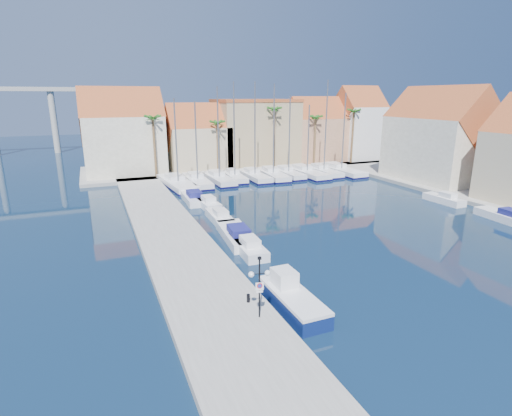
% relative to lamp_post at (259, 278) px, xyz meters
% --- Properties ---
extents(ground, '(260.00, 260.00, 0.00)m').
position_rel_lamp_post_xyz_m(ground, '(7.16, 1.69, -2.90)').
color(ground, black).
rests_on(ground, ground).
extents(quay_west, '(6.00, 77.00, 0.50)m').
position_rel_lamp_post_xyz_m(quay_west, '(-1.84, 15.19, -2.65)').
color(quay_west, gray).
rests_on(quay_west, ground).
extents(shore_north, '(54.00, 16.00, 0.50)m').
position_rel_lamp_post_xyz_m(shore_north, '(17.16, 49.69, -2.65)').
color(shore_north, gray).
rests_on(shore_north, ground).
extents(shore_east, '(12.00, 60.00, 0.50)m').
position_rel_lamp_post_xyz_m(shore_east, '(39.16, 16.69, -2.65)').
color(shore_east, gray).
rests_on(shore_east, ground).
extents(lamp_post, '(1.23, 0.50, 3.65)m').
position_rel_lamp_post_xyz_m(lamp_post, '(0.00, 0.00, 0.00)').
color(lamp_post, black).
rests_on(lamp_post, quay_west).
extents(bollard, '(0.20, 0.20, 0.51)m').
position_rel_lamp_post_xyz_m(bollard, '(0.04, 1.82, -2.15)').
color(bollard, black).
rests_on(bollard, quay_west).
extents(fishing_boat, '(2.03, 5.94, 2.07)m').
position_rel_lamp_post_xyz_m(fishing_boat, '(2.55, 1.00, -2.21)').
color(fishing_boat, '#0E1D52').
rests_on(fishing_boat, ground).
extents(motorboat_west_0, '(2.07, 5.73, 1.40)m').
position_rel_lamp_post_xyz_m(motorboat_west_0, '(3.44, 10.54, -2.39)').
color(motorboat_west_0, white).
rests_on(motorboat_west_0, ground).
extents(motorboat_west_1, '(2.94, 7.43, 1.40)m').
position_rel_lamp_post_xyz_m(motorboat_west_1, '(3.57, 13.63, -2.39)').
color(motorboat_west_1, white).
rests_on(motorboat_west_1, ground).
extents(motorboat_west_2, '(1.89, 5.49, 1.40)m').
position_rel_lamp_post_xyz_m(motorboat_west_2, '(3.75, 19.41, -2.39)').
color(motorboat_west_2, white).
rests_on(motorboat_west_2, ground).
extents(motorboat_west_3, '(2.02, 5.57, 1.40)m').
position_rel_lamp_post_xyz_m(motorboat_west_3, '(4.13, 25.39, -2.39)').
color(motorboat_west_3, white).
rests_on(motorboat_west_3, ground).
extents(motorboat_west_4, '(2.54, 7.19, 1.40)m').
position_rel_lamp_post_xyz_m(motorboat_west_4, '(3.29, 28.66, -2.39)').
color(motorboat_west_4, white).
rests_on(motorboat_west_4, ground).
extents(motorboat_east_0, '(2.61, 6.55, 1.40)m').
position_rel_lamp_post_xyz_m(motorboat_east_0, '(31.16, 8.11, -2.39)').
color(motorboat_east_0, white).
rests_on(motorboat_east_0, ground).
extents(motorboat_east_1, '(1.80, 5.20, 1.40)m').
position_rel_lamp_post_xyz_m(motorboat_east_1, '(31.17, 16.15, -2.39)').
color(motorboat_east_1, white).
rests_on(motorboat_east_1, ground).
extents(sailboat_0, '(4.05, 11.85, 12.27)m').
position_rel_lamp_post_xyz_m(sailboat_0, '(3.03, 37.34, -2.34)').
color(sailboat_0, white).
rests_on(sailboat_0, ground).
extents(sailboat_1, '(2.96, 10.13, 11.83)m').
position_rel_lamp_post_xyz_m(sailboat_1, '(6.07, 37.85, -2.32)').
color(sailboat_1, white).
rests_on(sailboat_1, ground).
extents(sailboat_2, '(2.83, 9.94, 13.84)m').
position_rel_lamp_post_xyz_m(sailboat_2, '(9.44, 38.24, -2.29)').
color(sailboat_2, white).
rests_on(sailboat_2, ground).
extents(sailboat_3, '(2.79, 8.51, 14.55)m').
position_rel_lamp_post_xyz_m(sailboat_3, '(12.13, 38.71, -2.24)').
color(sailboat_3, white).
rests_on(sailboat_3, ground).
extents(sailboat_4, '(2.62, 9.59, 14.54)m').
position_rel_lamp_post_xyz_m(sailboat_4, '(15.19, 38.20, -2.28)').
color(sailboat_4, white).
rests_on(sailboat_4, ground).
extents(sailboat_5, '(3.37, 10.15, 14.27)m').
position_rel_lamp_post_xyz_m(sailboat_5, '(18.29, 38.12, -2.29)').
color(sailboat_5, white).
rests_on(sailboat_5, ground).
extents(sailboat_6, '(2.39, 8.90, 12.62)m').
position_rel_lamp_post_xyz_m(sailboat_6, '(20.98, 38.15, -2.29)').
color(sailboat_6, white).
rests_on(sailboat_6, ground).
extents(sailboat_7, '(3.30, 11.22, 11.22)m').
position_rel_lamp_post_xyz_m(sailboat_7, '(24.06, 37.78, -2.34)').
color(sailboat_7, white).
rests_on(sailboat_7, ground).
extents(sailboat_8, '(2.71, 9.62, 14.92)m').
position_rel_lamp_post_xyz_m(sailboat_8, '(27.16, 37.60, -2.27)').
color(sailboat_8, white).
rests_on(sailboat_8, ground).
extents(sailboat_9, '(3.45, 11.50, 13.01)m').
position_rel_lamp_post_xyz_m(sailboat_9, '(30.34, 37.40, -2.33)').
color(sailboat_9, white).
rests_on(sailboat_9, ground).
extents(building_0, '(12.30, 9.00, 13.50)m').
position_rel_lamp_post_xyz_m(building_0, '(-2.84, 48.69, 3.63)').
color(building_0, beige).
rests_on(building_0, shore_north).
extents(building_1, '(10.30, 8.00, 11.00)m').
position_rel_lamp_post_xyz_m(building_1, '(9.16, 48.69, 2.40)').
color(building_1, '#C7B58C').
rests_on(building_1, shore_north).
extents(building_2, '(14.20, 10.20, 11.50)m').
position_rel_lamp_post_xyz_m(building_2, '(20.16, 49.69, 3.36)').
color(building_2, tan).
rests_on(building_2, shore_north).
extents(building_3, '(10.30, 8.00, 12.00)m').
position_rel_lamp_post_xyz_m(building_3, '(32.16, 48.69, 2.96)').
color(building_3, tan).
rests_on(building_3, shore_north).
extents(building_4, '(8.30, 8.00, 14.00)m').
position_rel_lamp_post_xyz_m(building_4, '(41.16, 47.69, 4.07)').
color(building_4, white).
rests_on(building_4, shore_north).
extents(building_6, '(9.00, 14.30, 13.50)m').
position_rel_lamp_post_xyz_m(building_6, '(39.16, 25.69, 3.62)').
color(building_6, beige).
rests_on(building_6, shore_east).
extents(palm_0, '(2.60, 2.60, 10.15)m').
position_rel_lamp_post_xyz_m(palm_0, '(1.16, 43.69, 6.18)').
color(palm_0, brown).
rests_on(palm_0, shore_north).
extents(palm_1, '(2.60, 2.60, 9.15)m').
position_rel_lamp_post_xyz_m(palm_1, '(11.16, 43.69, 5.24)').
color(palm_1, brown).
rests_on(palm_1, shore_north).
extents(palm_2, '(2.60, 2.60, 11.15)m').
position_rel_lamp_post_xyz_m(palm_2, '(21.16, 43.69, 7.12)').
color(palm_2, brown).
rests_on(palm_2, shore_north).
extents(palm_3, '(2.60, 2.60, 9.65)m').
position_rel_lamp_post_xyz_m(palm_3, '(29.16, 43.69, 5.71)').
color(palm_3, brown).
rests_on(palm_3, shore_north).
extents(palm_4, '(2.60, 2.60, 10.65)m').
position_rel_lamp_post_xyz_m(palm_4, '(37.16, 43.69, 6.65)').
color(palm_4, brown).
rests_on(palm_4, shore_north).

